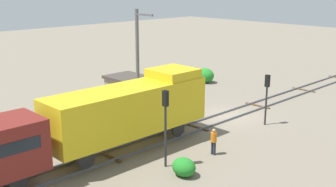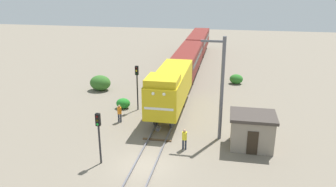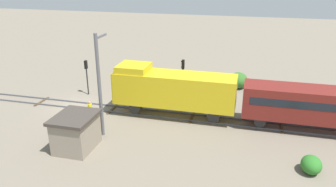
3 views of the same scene
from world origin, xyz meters
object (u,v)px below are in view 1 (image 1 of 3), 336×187
worker_by_signal (214,140)px  catenary_mast (138,61)px  traffic_signal_mid (166,115)px  traffic_signal_near (267,90)px  worker_near_track (183,105)px  locomotive (131,108)px  relay_hut (128,92)px

worker_by_signal → catenary_mast: bearing=142.7°
traffic_signal_mid → worker_by_signal: traffic_signal_mid is taller
traffic_signal_near → worker_near_track: bearing=29.2°
traffic_signal_mid → worker_by_signal: (-0.80, -3.34, -2.17)m
locomotive → worker_by_signal: size_ratio=6.82×
traffic_signal_mid → worker_near_track: 9.66m
traffic_signal_mid → relay_hut: traffic_signal_mid is taller
worker_near_track → catenary_mast: (2.54, 2.44, 3.49)m
locomotive → worker_by_signal: bearing=-143.7°
relay_hut → worker_near_track: bearing=-164.1°
traffic_signal_near → relay_hut: 11.71m
relay_hut → traffic_signal_near: bearing=-156.8°
traffic_signal_near → relay_hut: traffic_signal_near is taller
traffic_signal_mid → worker_by_signal: size_ratio=2.69×
worker_by_signal → catenary_mast: size_ratio=0.20×
traffic_signal_mid → worker_near_track: traffic_signal_mid is taller
locomotive → traffic_signal_mid: locomotive is taller
traffic_signal_near → worker_by_signal: (-1.00, 7.20, -1.69)m
worker_near_track → relay_hut: bearing=-148.0°
traffic_signal_near → worker_by_signal: bearing=97.9°
traffic_signal_near → worker_by_signal: traffic_signal_near is taller
locomotive → worker_near_track: 7.75m
locomotive → worker_by_signal: (-4.20, -3.08, -1.78)m
worker_near_track → traffic_signal_near: bearing=45.3°
relay_hut → locomotive: bearing=142.8°
locomotive → relay_hut: bearing=-37.2°
traffic_signal_mid → locomotive: bearing=-4.4°
catenary_mast → relay_hut: (2.56, -0.99, -3.10)m
locomotive → traffic_signal_mid: (-3.40, 0.26, 0.39)m
locomotive → worker_near_track: size_ratio=6.82×
locomotive → worker_by_signal: 5.50m
traffic_signal_near → worker_near_track: (5.60, 3.13, -1.69)m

